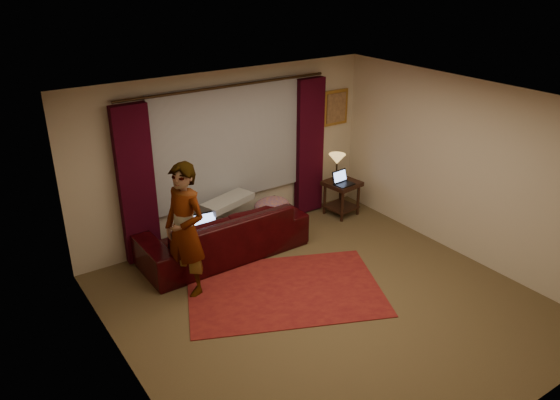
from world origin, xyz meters
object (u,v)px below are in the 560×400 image
object	(u,v)px
end_table	(341,198)
person	(185,230)
sofa	(223,224)
tiffany_lamp	(337,167)
laptop_table	(344,178)
laptop_sofa	(208,225)

from	to	relation	value
end_table	person	world-z (taller)	person
sofa	tiffany_lamp	distance (m)	2.37
person	end_table	bearing A→B (deg)	83.91
laptop_table	person	bearing A→B (deg)	-175.89
tiffany_lamp	person	world-z (taller)	person
tiffany_lamp	person	xyz separation A→B (m)	(-3.18, -0.83, 0.07)
tiffany_lamp	laptop_sofa	bearing A→B (deg)	-171.96
sofa	laptop_table	distance (m)	2.31
laptop_table	person	xyz separation A→B (m)	(-3.14, -0.57, 0.18)
laptop_sofa	laptop_table	world-z (taller)	laptop_table
end_table	person	bearing A→B (deg)	-167.85
tiffany_lamp	laptop_table	distance (m)	0.29
tiffany_lamp	person	bearing A→B (deg)	-165.42
laptop_table	person	size ratio (longest dim) A/B	0.19
sofa	end_table	size ratio (longest dim) A/B	4.09
end_table	laptop_table	world-z (taller)	laptop_table
end_table	tiffany_lamp	bearing A→B (deg)	97.59
sofa	tiffany_lamp	world-z (taller)	tiffany_lamp
laptop_sofa	end_table	size ratio (longest dim) A/B	0.65
tiffany_lamp	person	distance (m)	3.29
laptop_sofa	laptop_table	size ratio (longest dim) A/B	1.15
laptop_sofa	person	size ratio (longest dim) A/B	0.22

